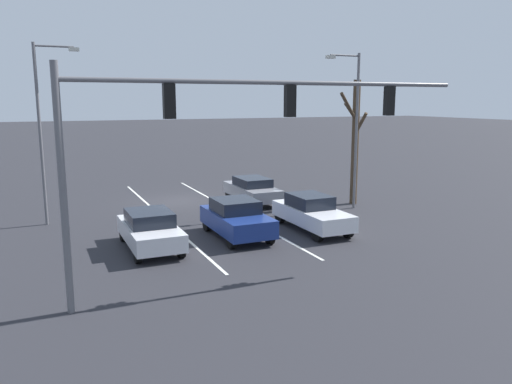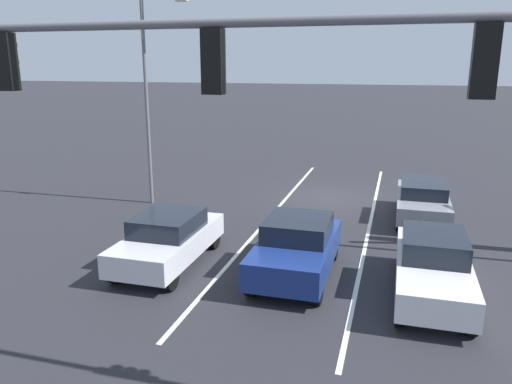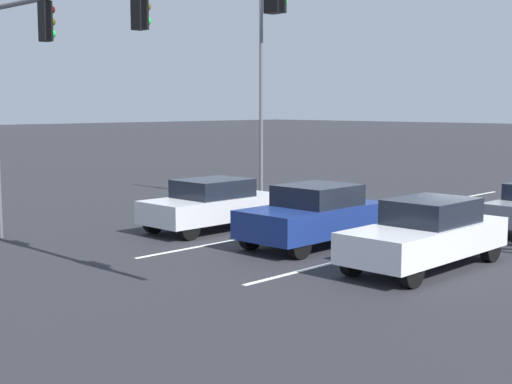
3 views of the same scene
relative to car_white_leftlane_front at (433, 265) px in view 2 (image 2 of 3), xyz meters
The scene contains 9 objects.
ground_plane 9.35m from the car_white_leftlane_front, 67.11° to the right, with size 240.00×240.00×0.00m, color #28282D.
lane_stripe_left_divider 5.66m from the car_white_leftlane_front, 71.33° to the right, with size 0.12×18.53×0.01m, color silver.
lane_stripe_center_divider 7.65m from the car_white_leftlane_front, 44.27° to the right, with size 0.12×18.53×0.01m, color silver.
car_white_leftlane_front is the anchor object (origin of this frame).
car_navy_midlane_front 3.46m from the car_white_leftlane_front, ahead, with size 1.89×4.08×1.58m.
car_silver_rightlane_front 7.10m from the car_white_leftlane_front, ahead, with size 1.82×4.22×1.48m.
car_gray_leftlane_second 6.45m from the car_white_leftlane_front, 89.75° to the right, with size 1.78×4.43×1.42m.
traffic_signal_gantry 8.85m from the car_white_leftlane_front, 39.36° to the left, with size 12.86×0.37×6.60m.
street_lamp_right_shoulder 12.52m from the car_white_leftlane_front, 28.83° to the right, with size 1.94×0.24×8.10m.
Camera 2 is at (-2.60, 20.70, 5.58)m, focal length 35.00 mm.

